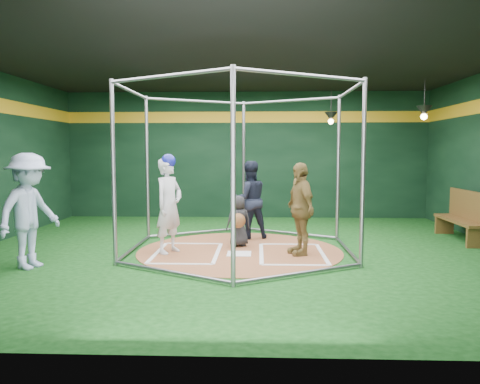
{
  "coord_description": "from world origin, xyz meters",
  "views": [
    {
      "loc": [
        0.34,
        -8.58,
        1.86
      ],
      "look_at": [
        0.0,
        0.1,
        1.1
      ],
      "focal_mm": 35.0,
      "sensor_mm": 36.0,
      "label": 1
    }
  ],
  "objects_px": {
    "dugout_bench": "(464,215)",
    "batter_figure": "(169,204)",
    "visitor_leopard": "(300,209)",
    "umpire": "(249,200)"
  },
  "relations": [
    {
      "from": "dugout_bench",
      "to": "batter_figure",
      "type": "bearing_deg",
      "value": -166.1
    },
    {
      "from": "batter_figure",
      "to": "visitor_leopard",
      "type": "distance_m",
      "value": 2.37
    },
    {
      "from": "batter_figure",
      "to": "umpire",
      "type": "bearing_deg",
      "value": 45.96
    },
    {
      "from": "batter_figure",
      "to": "umpire",
      "type": "height_order",
      "value": "batter_figure"
    },
    {
      "from": "visitor_leopard",
      "to": "umpire",
      "type": "xyz_separation_m",
      "value": [
        -0.94,
        1.52,
        -0.0
      ]
    },
    {
      "from": "batter_figure",
      "to": "visitor_leopard",
      "type": "relative_size",
      "value": 1.09
    },
    {
      "from": "umpire",
      "to": "batter_figure",
      "type": "bearing_deg",
      "value": 26.45
    },
    {
      "from": "umpire",
      "to": "dugout_bench",
      "type": "height_order",
      "value": "umpire"
    },
    {
      "from": "dugout_bench",
      "to": "visitor_leopard",
      "type": "bearing_deg",
      "value": -156.98
    },
    {
      "from": "visitor_leopard",
      "to": "batter_figure",
      "type": "bearing_deg",
      "value": -109.2
    }
  ]
}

